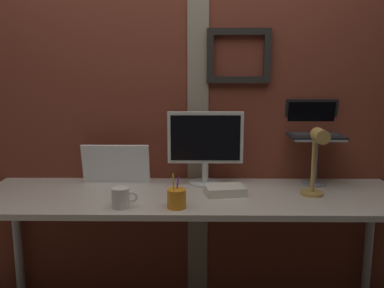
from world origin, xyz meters
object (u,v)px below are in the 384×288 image
pen_cup (177,198)px  whiteboard_panel (116,164)px  laptop (313,126)px  coffee_mug (121,198)px  monitor (205,142)px  desk_lamp (317,155)px

pen_cup → whiteboard_panel: bearing=130.7°
laptop → coffee_mug: 1.16m
pen_cup → monitor: bearing=70.7°
laptop → coffee_mug: size_ratio=2.43×
laptop → whiteboard_panel: size_ratio=0.78×
desk_lamp → pen_cup: desk_lamp is taller
laptop → desk_lamp: (-0.06, -0.31, -0.10)m
desk_lamp → pen_cup: bearing=-167.0°
whiteboard_panel → pen_cup: size_ratio=2.26×
laptop → desk_lamp: laptop is taller
monitor → desk_lamp: size_ratio=1.17×
coffee_mug → desk_lamp: bearing=9.5°
monitor → whiteboard_panel: (-0.51, 0.02, -0.13)m
monitor → coffee_mug: monitor is taller
monitor → coffee_mug: (-0.41, -0.41, -0.20)m
monitor → laptop: (0.62, 0.06, 0.08)m
laptop → monitor: bearing=-174.4°
whiteboard_panel → monitor: bearing=-2.4°
monitor → desk_lamp: (0.56, -0.25, -0.02)m
whiteboard_panel → coffee_mug: bearing=-76.1°
laptop → pen_cup: laptop is taller
monitor → coffee_mug: bearing=-134.9°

